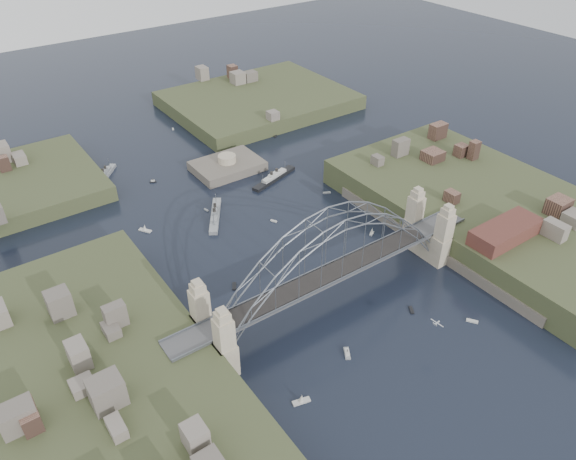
# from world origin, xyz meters

# --- Properties ---
(ground) EXTENTS (500.00, 500.00, 0.00)m
(ground) POSITION_xyz_m (0.00, 0.00, 0.00)
(ground) COLOR black
(ground) RESTS_ON ground
(bridge) EXTENTS (84.00, 13.80, 24.60)m
(bridge) POSITION_xyz_m (0.00, 0.00, 12.32)
(bridge) COLOR #4E4E50
(bridge) RESTS_ON ground
(shore_west) EXTENTS (50.50, 90.00, 12.00)m
(shore_west) POSITION_xyz_m (-57.32, 0.00, 1.97)
(shore_west) COLOR #3A4223
(shore_west) RESTS_ON ground
(shore_east) EXTENTS (50.50, 90.00, 12.00)m
(shore_east) POSITION_xyz_m (57.32, 0.00, 1.97)
(shore_east) COLOR #3A4223
(shore_east) RESTS_ON ground
(headland_ne) EXTENTS (70.00, 55.00, 9.50)m
(headland_ne) POSITION_xyz_m (50.00, 110.00, 0.75)
(headland_ne) COLOR #3A4223
(headland_ne) RESTS_ON ground
(fort_island) EXTENTS (22.00, 16.00, 9.40)m
(fort_island) POSITION_xyz_m (12.00, 70.00, -0.34)
(fort_island) COLOR #5B5349
(fort_island) RESTS_ON ground
(wharf_shed) EXTENTS (20.00, 8.00, 4.00)m
(wharf_shed) POSITION_xyz_m (44.00, -14.00, 10.00)
(wharf_shed) COLOR #592D26
(wharf_shed) RESTS_ON shore_east
(finger_pier) EXTENTS (4.00, 22.00, 1.40)m
(finger_pier) POSITION_xyz_m (39.00, -28.00, 0.70)
(finger_pier) COLOR #4E4E50
(finger_pier) RESTS_ON ground
(naval_cruiser_near) EXTENTS (11.76, 16.48, 5.41)m
(naval_cruiser_near) POSITION_xyz_m (-5.41, 47.10, 0.84)
(naval_cruiser_near) COLOR #909498
(naval_cruiser_near) RESTS_ON ground
(naval_cruiser_far) EXTENTS (11.00, 12.43, 4.93)m
(naval_cruiser_far) POSITION_xyz_m (-23.17, 88.84, 0.77)
(naval_cruiser_far) COLOR #909498
(naval_cruiser_far) RESTS_ON ground
(ocean_liner) EXTENTS (19.02, 8.17, 4.69)m
(ocean_liner) POSITION_xyz_m (21.08, 55.56, 0.73)
(ocean_liner) COLOR black
(ocean_liner) RESTS_ON ground
(aeroplane) EXTENTS (1.72, 3.19, 0.46)m
(aeroplane) POSITION_xyz_m (8.01, -24.41, 7.24)
(aeroplane) COLOR silver
(small_boat_a) EXTENTS (2.17, 2.82, 0.45)m
(small_boat_a) POSITION_xyz_m (-16.66, 17.39, 0.15)
(small_boat_a) COLOR beige
(small_boat_a) RESTS_ON ground
(small_boat_b) EXTENTS (1.51, 2.06, 0.45)m
(small_boat_b) POSITION_xyz_m (7.31, 35.51, 0.15)
(small_boat_b) COLOR beige
(small_boat_b) RESTS_ON ground
(small_boat_c) EXTENTS (2.73, 3.46, 1.43)m
(small_boat_c) POSITION_xyz_m (-8.11, -15.29, 0.28)
(small_boat_c) COLOR beige
(small_boat_c) RESTS_ON ground
(small_boat_d) EXTENTS (2.50, 1.71, 0.45)m
(small_boat_d) POSITION_xyz_m (29.72, 39.00, 0.15)
(small_boat_d) COLOR beige
(small_boat_d) RESTS_ON ground
(small_boat_e) EXTENTS (3.09, 3.81, 2.38)m
(small_boat_e) POSITION_xyz_m (-24.93, 52.54, 0.64)
(small_boat_e) COLOR beige
(small_boat_e) RESTS_ON ground
(small_boat_f) EXTENTS (0.89, 1.81, 0.45)m
(small_boat_f) POSITION_xyz_m (-5.84, 51.95, 0.15)
(small_boat_f) COLOR beige
(small_boat_f) RESTS_ON ground
(small_boat_g) EXTENTS (2.19, 2.65, 0.45)m
(small_boat_g) POSITION_xyz_m (21.50, -24.35, 0.15)
(small_boat_g) COLOR beige
(small_boat_g) RESTS_ON ground
(small_boat_h) EXTENTS (2.18, 1.48, 1.43)m
(small_boat_h) POSITION_xyz_m (-11.84, 76.78, 0.29)
(small_boat_h) COLOR beige
(small_boat_h) RESTS_ON ground
(small_boat_i) EXTENTS (2.40, 1.82, 2.38)m
(small_boat_i) POSITION_xyz_m (26.18, 14.48, 0.88)
(small_boat_i) COLOR beige
(small_boat_i) RESTS_ON ground
(small_boat_j) EXTENTS (3.80, 2.05, 2.38)m
(small_boat_j) POSITION_xyz_m (-23.41, -19.59, 0.66)
(small_boat_j) COLOR beige
(small_boat_j) RESTS_ON ground
(small_boat_k) EXTENTS (1.09, 1.77, 0.45)m
(small_boat_k) POSITION_xyz_m (10.98, 109.98, 0.15)
(small_boat_k) COLOR beige
(small_boat_k) RESTS_ON ground
(small_boat_l) EXTENTS (2.60, 2.59, 0.45)m
(small_boat_l) POSITION_xyz_m (-39.78, 26.43, 0.15)
(small_boat_l) COLOR beige
(small_boat_l) RESTS_ON ground
(small_boat_m) EXTENTS (1.97, 2.45, 0.45)m
(small_boat_m) POSITION_xyz_m (12.82, -13.77, 0.15)
(small_boat_m) COLOR beige
(small_boat_m) RESTS_ON ground
(small_boat_n) EXTENTS (2.20, 2.14, 0.45)m
(small_boat_n) POSITION_xyz_m (39.64, 82.16, 0.15)
(small_boat_n) COLOR beige
(small_boat_n) RESTS_ON ground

